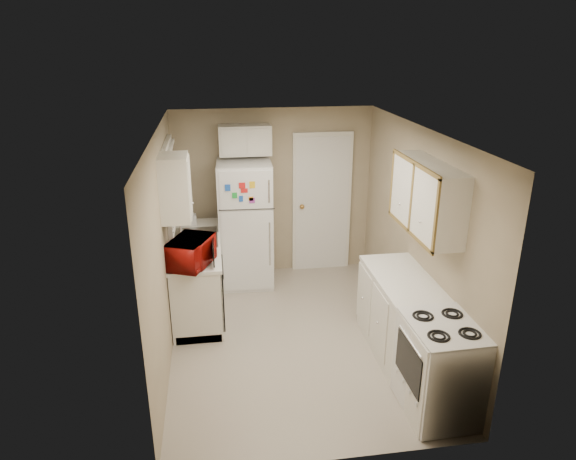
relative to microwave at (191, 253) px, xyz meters
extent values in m
plane|color=#BEB4A6|center=(1.13, -0.21, -1.05)|extent=(3.80, 3.80, 0.00)
plane|color=white|center=(1.13, -0.21, 1.35)|extent=(3.80, 3.80, 0.00)
plane|color=tan|center=(-0.27, -0.21, 0.15)|extent=(3.80, 3.80, 0.00)
plane|color=tan|center=(2.53, -0.21, 0.15)|extent=(3.80, 3.80, 0.00)
plane|color=tan|center=(1.13, 1.69, 0.15)|extent=(2.80, 2.80, 0.00)
plane|color=tan|center=(1.13, -2.11, 0.15)|extent=(2.80, 2.80, 0.00)
cube|color=silver|center=(0.03, 0.69, -0.60)|extent=(0.60, 1.80, 0.90)
cube|color=black|center=(0.32, 0.09, -0.56)|extent=(0.03, 0.58, 0.72)
cube|color=gray|center=(0.03, 0.84, -0.19)|extent=(0.54, 0.74, 0.16)
imported|color=#9B0F0A|center=(0.00, 0.00, 0.00)|extent=(0.64, 0.51, 0.38)
imported|color=white|center=(-0.02, 1.34, -0.05)|extent=(0.10, 0.11, 0.22)
cube|color=silver|center=(-0.23, 0.84, 0.55)|extent=(0.10, 0.98, 1.08)
cube|color=silver|center=(-0.12, 0.01, 0.75)|extent=(0.30, 0.45, 0.70)
cube|color=silver|center=(0.70, 1.33, -0.17)|extent=(0.75, 0.73, 1.75)
cube|color=silver|center=(0.73, 1.54, 0.95)|extent=(0.70, 0.30, 0.40)
cube|color=silver|center=(1.83, 1.65, -0.03)|extent=(0.86, 0.06, 2.08)
cube|color=silver|center=(2.23, -1.01, -0.60)|extent=(0.60, 2.00, 0.90)
cube|color=silver|center=(2.25, -1.65, -0.59)|extent=(0.63, 0.77, 0.92)
cube|color=silver|center=(2.38, -0.71, 0.75)|extent=(0.30, 1.20, 0.70)
camera|label=1|loc=(0.30, -5.33, 2.24)|focal=32.00mm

